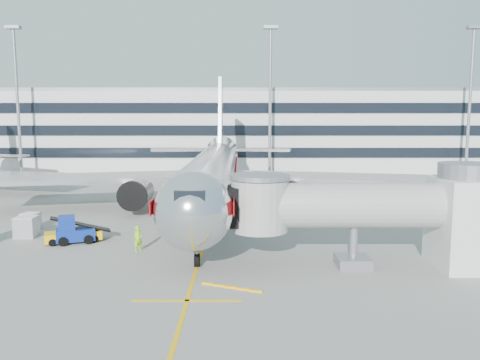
{
  "coord_description": "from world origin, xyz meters",
  "views": [
    {
      "loc": [
        2.91,
        -38.51,
        9.79
      ],
      "look_at": [
        2.89,
        6.81,
        4.0
      ],
      "focal_mm": 35.0,
      "sensor_mm": 36.0,
      "label": 1
    }
  ],
  "objects_px": {
    "belt_loader": "(73,235)",
    "cargo_container_right": "(31,221)",
    "ramp_worker": "(138,239)",
    "main_jet": "(213,172)",
    "baggage_tug": "(73,231)",
    "cargo_container_front": "(26,227)"
  },
  "relations": [
    {
      "from": "baggage_tug",
      "to": "cargo_container_right",
      "type": "height_order",
      "value": "baggage_tug"
    },
    {
      "from": "baggage_tug",
      "to": "cargo_container_right",
      "type": "bearing_deg",
      "value": 139.2
    },
    {
      "from": "main_jet",
      "to": "belt_loader",
      "type": "distance_m",
      "value": 17.42
    },
    {
      "from": "belt_loader",
      "to": "cargo_container_right",
      "type": "relative_size",
      "value": 2.97
    },
    {
      "from": "main_jet",
      "to": "ramp_worker",
      "type": "relative_size",
      "value": 25.96
    },
    {
      "from": "belt_loader",
      "to": "baggage_tug",
      "type": "xyz_separation_m",
      "value": [
        0.03,
        -0.19,
        0.34
      ]
    },
    {
      "from": "main_jet",
      "to": "baggage_tug",
      "type": "relative_size",
      "value": 15.23
    },
    {
      "from": "belt_loader",
      "to": "cargo_container_front",
      "type": "distance_m",
      "value": 4.87
    },
    {
      "from": "main_jet",
      "to": "cargo_container_front",
      "type": "height_order",
      "value": "main_jet"
    },
    {
      "from": "belt_loader",
      "to": "baggage_tug",
      "type": "distance_m",
      "value": 0.39
    },
    {
      "from": "main_jet",
      "to": "baggage_tug",
      "type": "xyz_separation_m",
      "value": [
        -10.54,
        -13.56,
        -3.27
      ]
    },
    {
      "from": "belt_loader",
      "to": "ramp_worker",
      "type": "bearing_deg",
      "value": -24.68
    },
    {
      "from": "cargo_container_front",
      "to": "ramp_worker",
      "type": "height_order",
      "value": "ramp_worker"
    },
    {
      "from": "belt_loader",
      "to": "cargo_container_right",
      "type": "bearing_deg",
      "value": 140.19
    },
    {
      "from": "belt_loader",
      "to": "cargo_container_front",
      "type": "xyz_separation_m",
      "value": [
        -4.56,
        1.7,
        0.26
      ]
    },
    {
      "from": "main_jet",
      "to": "cargo_container_front",
      "type": "bearing_deg",
      "value": -142.36
    },
    {
      "from": "baggage_tug",
      "to": "main_jet",
      "type": "bearing_deg",
      "value": 52.15
    },
    {
      "from": "main_jet",
      "to": "cargo_container_front",
      "type": "xyz_separation_m",
      "value": [
        -15.13,
        -11.67,
        -3.35
      ]
    },
    {
      "from": "belt_loader",
      "to": "cargo_container_right",
      "type": "xyz_separation_m",
      "value": [
        -5.51,
        4.59,
        0.12
      ]
    },
    {
      "from": "cargo_container_front",
      "to": "baggage_tug",
      "type": "bearing_deg",
      "value": -22.42
    },
    {
      "from": "cargo_container_right",
      "to": "cargo_container_front",
      "type": "bearing_deg",
      "value": -71.82
    },
    {
      "from": "cargo_container_right",
      "to": "cargo_container_front",
      "type": "distance_m",
      "value": 3.04
    }
  ]
}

